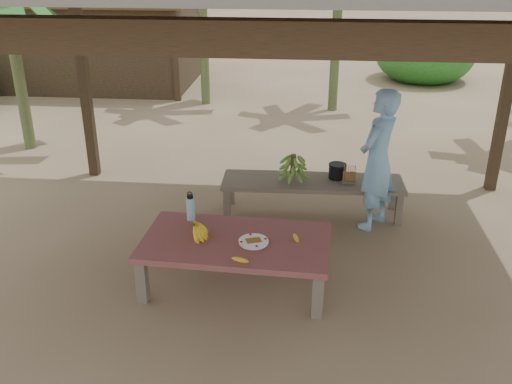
# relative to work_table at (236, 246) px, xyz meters

# --- Properties ---
(ground) EXTENTS (80.00, 80.00, 0.00)m
(ground) POSITION_rel_work_table_xyz_m (0.38, 0.39, -0.43)
(ground) COLOR brown
(ground) RESTS_ON ground
(work_table) EXTENTS (1.85, 1.09, 0.50)m
(work_table) POSITION_rel_work_table_xyz_m (0.00, 0.00, 0.00)
(work_table) COLOR brown
(work_table) RESTS_ON ground
(bench) EXTENTS (2.21, 0.65, 0.45)m
(bench) POSITION_rel_work_table_xyz_m (0.73, 1.66, -0.04)
(bench) COLOR brown
(bench) RESTS_ON ground
(ripe_banana_bunch) EXTENTS (0.30, 0.26, 0.16)m
(ripe_banana_bunch) POSITION_rel_work_table_xyz_m (-0.41, 0.00, 0.15)
(ripe_banana_bunch) COLOR yellow
(ripe_banana_bunch) RESTS_ON work_table
(plate) EXTENTS (0.29, 0.29, 0.04)m
(plate) POSITION_rel_work_table_xyz_m (0.18, -0.06, 0.08)
(plate) COLOR white
(plate) RESTS_ON work_table
(loose_banana_front) EXTENTS (0.17, 0.07, 0.04)m
(loose_banana_front) POSITION_rel_work_table_xyz_m (0.09, -0.41, 0.09)
(loose_banana_front) COLOR yellow
(loose_banana_front) RESTS_ON work_table
(loose_banana_side) EXTENTS (0.08, 0.14, 0.04)m
(loose_banana_side) POSITION_rel_work_table_xyz_m (0.58, 0.05, 0.09)
(loose_banana_side) COLOR yellow
(loose_banana_side) RESTS_ON work_table
(water_flask) EXTENTS (0.08, 0.08, 0.31)m
(water_flask) POSITION_rel_work_table_xyz_m (-0.52, 0.39, 0.20)
(water_flask) COLOR #40A9C9
(water_flask) RESTS_ON work_table
(green_banana_stalk) EXTENTS (0.31, 0.31, 0.35)m
(green_banana_stalk) POSITION_rel_work_table_xyz_m (0.49, 1.66, 0.19)
(green_banana_stalk) COLOR #598C2D
(green_banana_stalk) RESTS_ON bench
(cooking_pot) EXTENTS (0.21, 0.21, 0.18)m
(cooking_pot) POSITION_rel_work_table_xyz_m (1.03, 1.77, 0.10)
(cooking_pot) COLOR black
(cooking_pot) RESTS_ON bench
(skewer_rack) EXTENTS (0.18, 0.08, 0.24)m
(skewer_rack) POSITION_rel_work_table_xyz_m (1.16, 1.62, 0.14)
(skewer_rack) COLOR #A57F47
(skewer_rack) RESTS_ON bench
(woman) EXTENTS (0.66, 0.73, 1.66)m
(woman) POSITION_rel_work_table_xyz_m (1.46, 1.42, 0.40)
(woman) COLOR #6B9FCB
(woman) RESTS_ON ground
(hut) EXTENTS (4.40, 3.43, 2.85)m
(hut) POSITION_rel_work_table_xyz_m (-4.12, 8.39, 0.67)
(hut) COLOR black
(hut) RESTS_ON ground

